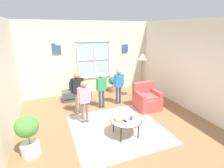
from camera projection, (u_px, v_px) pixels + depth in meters
ground_plane at (119, 129)px, 4.65m from camera, size 5.86×6.83×0.02m
back_wall at (89, 58)px, 7.01m from camera, size 5.26×0.17×2.92m
side_wall_right at (201, 69)px, 5.13m from camera, size 0.12×6.23×2.92m
area_rug at (117, 128)px, 4.68m from camera, size 2.41×2.37×0.01m
tv_stand at (77, 95)px, 6.54m from camera, size 1.06×0.47×0.38m
television at (76, 86)px, 6.42m from camera, size 0.50×0.08×0.35m
armchair at (147, 99)px, 5.77m from camera, size 0.76×0.74×0.87m
coffee_table at (126, 120)px, 4.26m from camera, size 0.81×0.81×0.45m
book_stack at (120, 119)px, 4.24m from camera, size 0.28×0.19×0.06m
cup at (131, 118)px, 4.23m from camera, size 0.08×0.08×0.10m
remote_near_books at (125, 121)px, 4.18m from camera, size 0.07×0.15×0.02m
person_pink_shirt at (84, 98)px, 4.71m from camera, size 0.38×0.17×1.27m
person_black_shirt at (77, 88)px, 5.27m from camera, size 0.41×0.19×1.36m
person_blue_shirt at (119, 83)px, 5.98m from camera, size 0.39×0.18×1.28m
person_green_shirt at (101, 86)px, 5.67m from camera, size 0.38×0.17×1.25m
potted_plant_by_window at (112, 83)px, 7.24m from camera, size 0.35×0.35×0.69m
potted_plant_corner at (28, 133)px, 3.55m from camera, size 0.47×0.47×0.93m
floor_lamp at (142, 61)px, 6.16m from camera, size 0.32×0.32×1.77m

